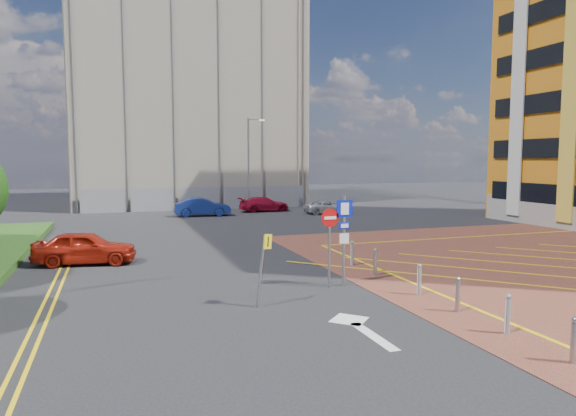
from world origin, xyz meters
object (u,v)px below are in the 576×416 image
car_red_back (264,204)px  lamp_back (249,161)px  warning_sign (263,260)px  sign_cluster (339,231)px  car_blue_back (203,207)px  car_red_left (85,248)px  car_silver_back (328,207)px

car_red_back → lamp_back: bearing=41.4°
lamp_back → car_red_back: bearing=-47.0°
warning_sign → sign_cluster: bearing=26.2°
sign_cluster → car_red_back: 26.40m
car_blue_back → car_red_back: 5.90m
warning_sign → car_blue_back: size_ratio=0.52×
car_red_left → car_silver_back: size_ratio=1.08×
car_red_left → car_silver_back: car_red_left is taller
warning_sign → car_silver_back: 27.26m
warning_sign → car_red_left: 10.20m
lamp_back → car_silver_back: size_ratio=2.06×
sign_cluster → car_blue_back: sign_cluster is taller
car_red_back → car_silver_back: car_red_back is taller
sign_cluster → warning_sign: sign_cluster is taller
sign_cluster → car_blue_back: bearing=91.9°
lamp_back → car_silver_back: lamp_back is taller
car_red_left → car_blue_back: size_ratio=0.96×
car_red_back → sign_cluster: bearing=167.9°
lamp_back → car_red_left: size_ratio=1.91×
warning_sign → car_red_left: warning_sign is taller
car_silver_back → lamp_back: bearing=51.9°
warning_sign → car_red_left: size_ratio=0.54×
lamp_back → car_red_back: size_ratio=1.86×
lamp_back → car_red_left: lamp_back is taller
lamp_back → sign_cluster: size_ratio=2.50×
car_red_left → car_blue_back: bearing=-15.9°
sign_cluster → warning_sign: 3.62m
car_blue_back → car_silver_back: (10.10, -1.47, -0.18)m
warning_sign → car_red_left: (-5.44, 8.60, -0.72)m
lamp_back → sign_cluster: 27.38m
lamp_back → car_silver_back: bearing=-38.6°
sign_cluster → car_red_left: bearing=141.0°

